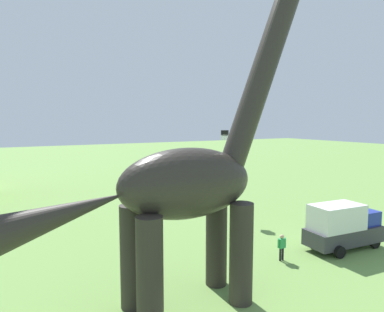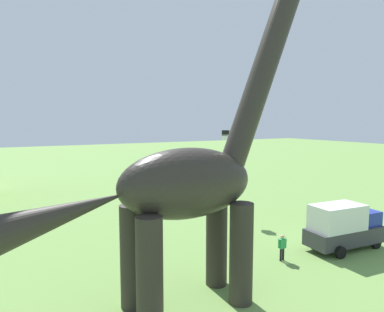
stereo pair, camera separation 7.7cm
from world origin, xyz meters
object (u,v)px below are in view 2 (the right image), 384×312
at_px(person_watching_child, 236,224).
at_px(dinosaur_sculpture, 186,183).
at_px(person_far_spectator, 282,245).
at_px(kite_far_left, 226,135).
at_px(parked_box_truck, 344,226).
at_px(person_vendor_side, 144,232).

bearing_deg(person_watching_child, dinosaur_sculpture, -20.95).
height_order(person_watching_child, person_far_spectator, person_far_spectator).
bearing_deg(kite_far_left, person_far_spectator, -105.96).
xyz_separation_m(parked_box_truck, person_vendor_side, (-11.84, 7.21, -0.63)).
distance_m(person_vendor_side, person_far_spectator, 9.48).
height_order(person_vendor_side, kite_far_left, kite_far_left).
relative_size(parked_box_truck, person_far_spectator, 3.40).
height_order(dinosaur_sculpture, kite_far_left, dinosaur_sculpture).
xyz_separation_m(person_watching_child, person_far_spectator, (-0.38, -5.39, 0.11)).
height_order(parked_box_truck, kite_far_left, kite_far_left).
xyz_separation_m(dinosaur_sculpture, person_watching_child, (8.20, 7.12, -5.03)).
xyz_separation_m(person_vendor_side, person_far_spectator, (6.71, -6.69, 0.01)).
relative_size(parked_box_truck, person_watching_child, 3.80).
xyz_separation_m(dinosaur_sculpture, kite_far_left, (10.97, 12.77, 1.55)).
bearing_deg(person_vendor_side, parked_box_truck, 133.22).
bearing_deg(person_watching_child, person_vendor_side, -72.32).
bearing_deg(kite_far_left, parked_box_truck, -80.32).
bearing_deg(person_vendor_side, dinosaur_sculpture, 67.10).
height_order(parked_box_truck, person_far_spectator, parked_box_truck).
distance_m(person_watching_child, person_vendor_side, 7.21).
height_order(dinosaur_sculpture, person_vendor_side, dinosaur_sculpture).
distance_m(person_vendor_side, kite_far_left, 12.58).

